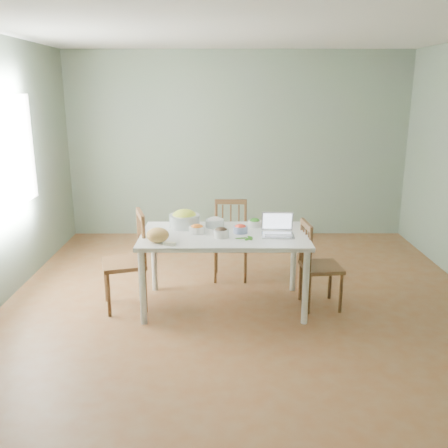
{
  "coord_description": "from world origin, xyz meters",
  "views": [
    {
      "loc": [
        -0.22,
        -4.76,
        2.15
      ],
      "look_at": [
        -0.21,
        -0.12,
        0.87
      ],
      "focal_mm": 39.24,
      "sensor_mm": 36.0,
      "label": 1
    }
  ],
  "objects_px": {
    "chair_far": "(230,241)",
    "laptop": "(278,226)",
    "dining_table": "(224,270)",
    "chair_right": "(321,265)",
    "bowl_squash": "(184,219)",
    "chair_left": "(124,261)",
    "bread_boule": "(158,235)"
  },
  "relations": [
    {
      "from": "chair_left",
      "to": "chair_right",
      "type": "relative_size",
      "value": 1.1
    },
    {
      "from": "chair_left",
      "to": "chair_far",
      "type": "bearing_deg",
      "value": 109.47
    },
    {
      "from": "chair_left",
      "to": "laptop",
      "type": "relative_size",
      "value": 3.18
    },
    {
      "from": "bowl_squash",
      "to": "chair_far",
      "type": "bearing_deg",
      "value": 47.72
    },
    {
      "from": "chair_left",
      "to": "bowl_squash",
      "type": "xyz_separation_m",
      "value": [
        0.6,
        0.26,
        0.37
      ]
    },
    {
      "from": "laptop",
      "to": "chair_left",
      "type": "bearing_deg",
      "value": -179.34
    },
    {
      "from": "dining_table",
      "to": "chair_far",
      "type": "xyz_separation_m",
      "value": [
        0.08,
        0.77,
        0.07
      ]
    },
    {
      "from": "chair_far",
      "to": "laptop",
      "type": "height_order",
      "value": "laptop"
    },
    {
      "from": "bowl_squash",
      "to": "chair_left",
      "type": "bearing_deg",
      "value": -156.49
    },
    {
      "from": "chair_left",
      "to": "bowl_squash",
      "type": "bearing_deg",
      "value": 96.75
    },
    {
      "from": "chair_far",
      "to": "bread_boule",
      "type": "relative_size",
      "value": 4.33
    },
    {
      "from": "dining_table",
      "to": "chair_right",
      "type": "xyz_separation_m",
      "value": [
        0.98,
        -0.02,
        0.06
      ]
    },
    {
      "from": "chair_left",
      "to": "chair_right",
      "type": "distance_m",
      "value": 1.98
    },
    {
      "from": "chair_right",
      "to": "dining_table",
      "type": "bearing_deg",
      "value": 83.49
    },
    {
      "from": "dining_table",
      "to": "chair_far",
      "type": "distance_m",
      "value": 0.78
    },
    {
      "from": "dining_table",
      "to": "bread_boule",
      "type": "height_order",
      "value": "bread_boule"
    },
    {
      "from": "chair_far",
      "to": "bowl_squash",
      "type": "distance_m",
      "value": 0.83
    },
    {
      "from": "dining_table",
      "to": "chair_left",
      "type": "relative_size",
      "value": 1.66
    },
    {
      "from": "chair_right",
      "to": "bread_boule",
      "type": "height_order",
      "value": "bread_boule"
    },
    {
      "from": "chair_left",
      "to": "bowl_squash",
      "type": "height_order",
      "value": "chair_left"
    },
    {
      "from": "chair_right",
      "to": "bread_boule",
      "type": "relative_size",
      "value": 4.26
    },
    {
      "from": "chair_right",
      "to": "bread_boule",
      "type": "bearing_deg",
      "value": 93.49
    },
    {
      "from": "dining_table",
      "to": "bowl_squash",
      "type": "height_order",
      "value": "bowl_squash"
    },
    {
      "from": "bowl_squash",
      "to": "bread_boule",
      "type": "bearing_deg",
      "value": -112.57
    },
    {
      "from": "laptop",
      "to": "chair_right",
      "type": "bearing_deg",
      "value": 10.6
    },
    {
      "from": "bread_boule",
      "to": "dining_table",
      "type": "bearing_deg",
      "value": 23.63
    },
    {
      "from": "chair_right",
      "to": "bowl_squash",
      "type": "height_order",
      "value": "bowl_squash"
    },
    {
      "from": "bowl_squash",
      "to": "laptop",
      "type": "height_order",
      "value": "laptop"
    },
    {
      "from": "dining_table",
      "to": "chair_far",
      "type": "relative_size",
      "value": 1.81
    },
    {
      "from": "bread_boule",
      "to": "chair_left",
      "type": "bearing_deg",
      "value": 147.0
    },
    {
      "from": "chair_far",
      "to": "bread_boule",
      "type": "bearing_deg",
      "value": -121.98
    },
    {
      "from": "chair_left",
      "to": "bowl_squash",
      "type": "relative_size",
      "value": 3.17
    }
  ]
}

